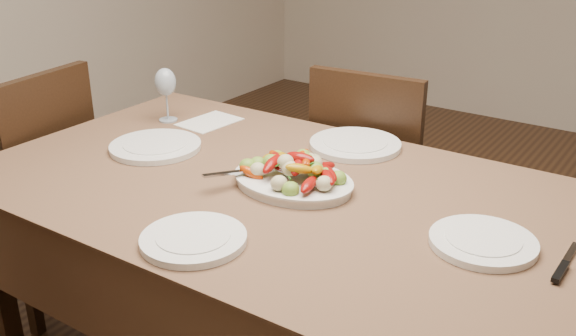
% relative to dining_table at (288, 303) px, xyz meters
% --- Properties ---
extents(dining_table, '(1.86, 1.07, 0.76)m').
position_rel_dining_table_xyz_m(dining_table, '(0.00, 0.00, 0.00)').
color(dining_table, brown).
rests_on(dining_table, ground).
extents(chair_far, '(0.46, 0.46, 0.95)m').
position_rel_dining_table_xyz_m(chair_far, '(-0.09, 0.77, 0.10)').
color(chair_far, black).
rests_on(chair_far, ground).
extents(chair_left, '(0.47, 0.47, 0.95)m').
position_rel_dining_table_xyz_m(chair_left, '(-1.17, -0.09, 0.10)').
color(chair_left, black).
rests_on(chair_left, ground).
extents(serving_platter, '(0.35, 0.26, 0.02)m').
position_rel_dining_table_xyz_m(serving_platter, '(0.01, 0.02, 0.39)').
color(serving_platter, white).
rests_on(serving_platter, dining_table).
extents(roasted_vegetables, '(0.28, 0.20, 0.09)m').
position_rel_dining_table_xyz_m(roasted_vegetables, '(0.01, 0.02, 0.45)').
color(roasted_vegetables, maroon).
rests_on(roasted_vegetables, serving_platter).
extents(serving_spoon, '(0.28, 0.17, 0.03)m').
position_rel_dining_table_xyz_m(serving_spoon, '(-0.06, -0.02, 0.43)').
color(serving_spoon, '#9EA0A8').
rests_on(serving_spoon, serving_platter).
extents(plate_left, '(0.29, 0.29, 0.02)m').
position_rel_dining_table_xyz_m(plate_left, '(-0.52, 0.00, 0.39)').
color(plate_left, white).
rests_on(plate_left, dining_table).
extents(plate_right, '(0.25, 0.25, 0.02)m').
position_rel_dining_table_xyz_m(plate_right, '(0.55, -0.00, 0.39)').
color(plate_right, white).
rests_on(plate_right, dining_table).
extents(plate_far, '(0.29, 0.29, 0.02)m').
position_rel_dining_table_xyz_m(plate_far, '(-0.00, 0.38, 0.39)').
color(plate_far, white).
rests_on(plate_far, dining_table).
extents(plate_near, '(0.25, 0.25, 0.02)m').
position_rel_dining_table_xyz_m(plate_near, '(-0.01, -0.37, 0.39)').
color(plate_near, white).
rests_on(plate_near, dining_table).
extents(wine_glass, '(0.08, 0.08, 0.20)m').
position_rel_dining_table_xyz_m(wine_glass, '(-0.69, 0.23, 0.48)').
color(wine_glass, '#8C99A5').
rests_on(wine_glass, dining_table).
extents(menu_card, '(0.17, 0.22, 0.00)m').
position_rel_dining_table_xyz_m(menu_card, '(-0.55, 0.30, 0.38)').
color(menu_card, silver).
rests_on(menu_card, dining_table).
extents(table_knife, '(0.02, 0.20, 0.01)m').
position_rel_dining_table_xyz_m(table_knife, '(0.73, 0.01, 0.38)').
color(table_knife, '#9EA0A8').
rests_on(table_knife, dining_table).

